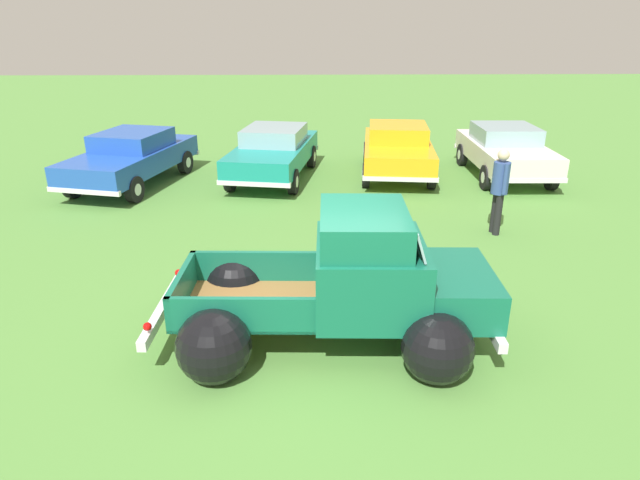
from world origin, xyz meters
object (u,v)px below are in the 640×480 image
object	(u,v)px
vintage_pickup_truck	(350,290)
spectator_0	(500,186)
show_car_0	(132,156)
show_car_1	(274,151)
show_car_2	(397,148)
show_car_3	(505,149)

from	to	relation	value
vintage_pickup_truck	spectator_0	bearing A→B (deg)	52.11
show_car_0	show_car_1	xyz separation A→B (m)	(3.82, 0.56, -0.00)
vintage_pickup_truck	spectator_0	size ratio (longest dim) A/B	2.58
show_car_2	spectator_0	size ratio (longest dim) A/B	2.47
show_car_1	show_car_3	distance (m)	6.60
vintage_pickup_truck	spectator_0	xyz separation A→B (m)	(3.39, 4.07, 0.29)
show_car_0	show_car_3	xyz separation A→B (m)	(10.42, 0.60, -0.00)
show_car_3	show_car_0	bearing A→B (deg)	-85.49
show_car_1	spectator_0	world-z (taller)	spectator_0
vintage_pickup_truck	show_car_0	bearing A→B (deg)	125.58
show_car_3	spectator_0	world-z (taller)	spectator_0
vintage_pickup_truck	show_car_3	distance (m)	10.00
show_car_1	vintage_pickup_truck	bearing A→B (deg)	20.20
show_car_1	show_car_2	xyz separation A→B (m)	(3.55, 0.30, 0.00)
show_car_1	show_car_0	bearing A→B (deg)	-71.51
show_car_1	show_car_3	world-z (taller)	same
spectator_0	show_car_3	bearing A→B (deg)	-114.77
show_car_3	show_car_1	bearing A→B (deg)	-88.43
show_car_1	spectator_0	xyz separation A→B (m)	(4.91, -4.51, 0.26)
show_car_3	spectator_0	size ratio (longest dim) A/B	2.32
show_car_0	show_car_1	size ratio (longest dim) A/B	1.02
show_car_1	show_car_2	bearing A→B (deg)	104.93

